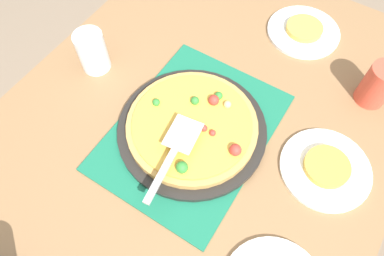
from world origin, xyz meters
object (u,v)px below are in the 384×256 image
Objects in this scene: served_slice_left at (327,166)px; pizza_server at (174,151)px; plate_far_right at (303,32)px; served_slice_right at (304,28)px; cup_far at (92,52)px; cup_corner at (378,85)px; pizza at (193,126)px; plate_near_left at (325,169)px; pizza_pan at (192,129)px.

pizza_server is at bearing 119.64° from served_slice_left.
plate_far_right is 2.00× the size of served_slice_right.
cup_far is (-0.44, 0.45, 0.06)m from plate_far_right.
plate_far_right is 0.46m from served_slice_left.
served_slice_left is 0.27m from cup_corner.
pizza is at bearing 6.73° from pizza_server.
pizza is 3.00× the size of served_slice_left.
pizza is 0.34m from plate_near_left.
served_slice_right is at bearing -8.75° from pizza_server.
pizza is at bearing 168.20° from plate_far_right.
plate_far_right is (0.48, -0.10, -0.01)m from pizza_pan.
pizza_server reaches higher than plate_near_left.
plate_near_left is 0.68m from cup_far.
served_slice_left is 0.92× the size of cup_corner.
cup_far reaches higher than pizza.
cup_far is 0.76m from cup_corner.
served_slice_left is 0.46m from served_slice_right.
plate_near_left is (0.08, -0.33, -0.01)m from pizza_pan.
pizza is at bearing -85.98° from pizza_pan.
pizza_pan is at bearing 94.02° from pizza.
cup_far is at bearing 83.49° from pizza.
pizza_pan is at bearing 7.72° from pizza_server.
plate_far_right is 0.01m from served_slice_right.
cup_far is (0.04, 0.35, 0.03)m from pizza.
plate_near_left is (0.08, -0.33, -0.03)m from pizza.
pizza_pan reaches higher than plate_near_left.
served_slice_left reaches higher than plate_near_left.
pizza_server is (-0.10, -0.01, 0.06)m from pizza_pan.
pizza_pan is 1.63× the size of pizza_server.
cup_corner reaches higher than pizza.
cup_far is at bearing 134.26° from plate_far_right.
pizza_server is at bearing 119.64° from plate_near_left.
served_slice_left and served_slice_right have the same top height.
pizza is 0.49m from served_slice_right.
plate_near_left is 0.46m from plate_far_right.
served_slice_right is at bearing -11.80° from pizza.
served_slice_right reaches higher than pizza_pan.
served_slice_right is (0.40, 0.23, 0.01)m from plate_near_left.
pizza_pan is 3.45× the size of served_slice_right.
served_slice_left is (0.00, 0.00, 0.01)m from plate_near_left.
served_slice_left is at bearing -150.17° from plate_far_right.
pizza_server is at bearing -110.72° from cup_far.
pizza_server is (-0.10, -0.01, 0.04)m from pizza.
cup_far is at bearing 83.44° from pizza_pan.
pizza is 0.49m from cup_corner.
pizza reaches higher than plate_far_right.
pizza_pan is 3.17× the size of cup_far.
served_slice_right is at bearing -45.74° from cup_far.
pizza_server is (-0.18, 0.32, 0.07)m from plate_near_left.
pizza_pan is 0.02m from pizza.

